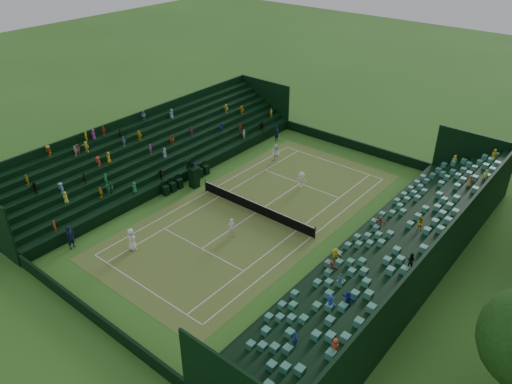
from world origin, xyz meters
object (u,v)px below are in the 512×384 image
umpire_chair (194,174)px  player_near_west (131,239)px  tennis_net (256,207)px  player_far_west (276,153)px  player_far_east (301,180)px  player_near_east (232,228)px

umpire_chair → player_near_west: 10.06m
tennis_net → player_far_west: bearing=117.4°
player_far_west → player_far_east: 5.54m
player_near_west → player_far_east: player_near_west is taller
player_near_east → player_far_west: bearing=-102.4°
player_near_west → player_far_west: 18.17m
player_far_east → tennis_net: bearing=-128.2°
umpire_chair → player_near_west: bearing=-71.6°
umpire_chair → player_far_west: umpire_chair is taller
player_far_west → tennis_net: bearing=-63.0°
umpire_chair → player_far_east: bearing=38.3°
player_near_west → tennis_net: bearing=-105.5°
player_far_west → player_far_east: size_ratio=1.16×
tennis_net → player_far_east: size_ratio=7.45×
umpire_chair → player_far_east: (7.55, 5.95, -0.46)m
player_far_west → player_near_east: bearing=-67.9°
player_near_west → player_far_west: (-0.48, 18.16, 0.01)m
tennis_net → player_far_west: player_far_west is taller
player_far_east → player_near_east: bearing=-122.5°
umpire_chair → player_far_west: 9.05m
umpire_chair → player_near_east: size_ratio=1.81×
player_far_west → player_far_east: (4.85, -2.68, -0.12)m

